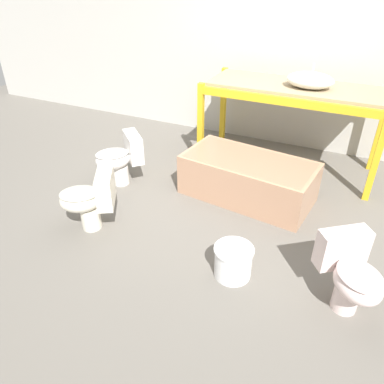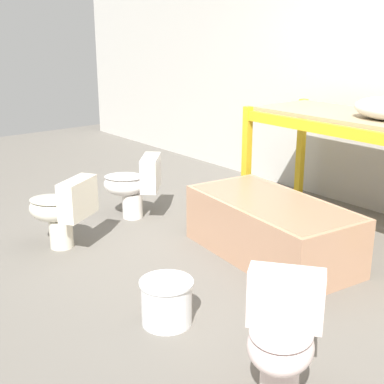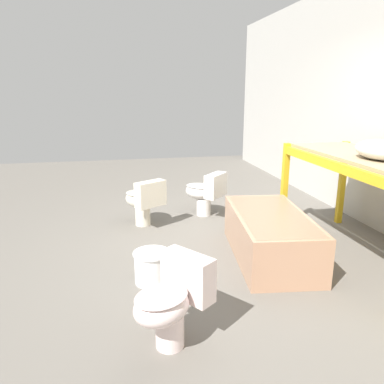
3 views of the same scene
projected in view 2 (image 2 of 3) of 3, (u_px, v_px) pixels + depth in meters
name	position (u px, v px, depth m)	size (l,w,h in m)	color
ground_plane	(227.00, 255.00, 4.46)	(12.00, 12.00, 0.00)	#666059
warehouse_wall_rear	(378.00, 50.00, 5.16)	(10.80, 0.08, 3.20)	beige
shelving_rack	(369.00, 134.00, 4.56)	(2.17, 0.88, 1.10)	gold
bathtub_main	(271.00, 225.00, 4.35)	(1.55, 0.91, 0.48)	tan
toilet_near	(134.00, 184.00, 5.22)	(0.64, 0.64, 0.62)	white
toilet_far	(61.00, 209.00, 4.51)	(0.65, 0.59, 0.62)	silver
toilet_extra	(282.00, 334.00, 2.69)	(0.62, 0.65, 0.62)	silver
bucket_white	(167.00, 301.00, 3.41)	(0.35, 0.35, 0.29)	white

